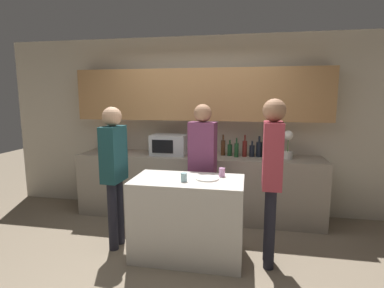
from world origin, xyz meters
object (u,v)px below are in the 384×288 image
(bottle_4, at_px, (252,151))
(bottle_6, at_px, (265,149))
(bottle_2, at_px, (236,150))
(bottle_7, at_px, (271,149))
(cup_0, at_px, (184,177))
(person_center, at_px, (114,165))
(bottle_0, at_px, (223,147))
(person_left, at_px, (202,158))
(bottle_3, at_px, (245,148))
(plate_on_island, at_px, (207,178))
(bottle_5, at_px, (259,149))
(toaster, at_px, (114,147))
(bottle_1, at_px, (230,150))
(microwave, at_px, (169,145))
(person_right, at_px, (272,168))
(potted_plant, at_px, (288,145))
(cup_1, at_px, (222,172))

(bottle_4, xyz_separation_m, bottle_6, (0.19, -0.03, 0.03))
(bottle_2, distance_m, bottle_6, 0.41)
(bottle_2, height_order, bottle_7, bottle_7)
(cup_0, distance_m, person_center, 0.89)
(bottle_0, bearing_deg, person_left, -107.51)
(bottle_3, relative_size, person_left, 0.19)
(bottle_3, distance_m, cup_0, 1.46)
(plate_on_island, relative_size, person_left, 0.15)
(bottle_4, distance_m, cup_0, 1.51)
(bottle_0, height_order, bottle_3, bottle_3)
(bottle_2, xyz_separation_m, bottle_3, (0.11, 0.06, 0.01))
(bottle_5, bearing_deg, bottle_0, 178.81)
(toaster, xyz_separation_m, bottle_1, (1.78, 0.07, -0.00))
(bottle_6, relative_size, bottle_7, 1.05)
(microwave, distance_m, bottle_2, 1.00)
(bottle_7, xyz_separation_m, person_right, (-0.09, -1.27, 0.02))
(toaster, relative_size, bottle_4, 1.13)
(bottle_2, height_order, bottle_6, bottle_6)
(toaster, distance_m, bottle_2, 1.88)
(bottle_0, distance_m, bottle_6, 0.61)
(bottle_4, relative_size, bottle_7, 0.76)
(toaster, height_order, bottle_5, bottle_5)
(bottle_0, bearing_deg, person_center, -134.48)
(person_center, bearing_deg, bottle_3, 131.32)
(plate_on_island, bearing_deg, potted_plant, 49.00)
(bottle_0, height_order, bottle_2, bottle_0)
(plate_on_island, bearing_deg, cup_1, 42.96)
(cup_0, xyz_separation_m, cup_1, (0.38, 0.28, 0.00))
(toaster, distance_m, person_right, 2.58)
(bottle_6, height_order, person_right, person_right)
(bottle_4, distance_m, plate_on_island, 1.28)
(person_left, bearing_deg, plate_on_island, 110.87)
(bottle_0, bearing_deg, toaster, -177.19)
(bottle_2, height_order, plate_on_island, bottle_2)
(bottle_0, relative_size, bottle_7, 1.02)
(bottle_5, bearing_deg, potted_plant, -10.48)
(bottle_6, distance_m, cup_0, 1.58)
(potted_plant, distance_m, bottle_3, 0.60)
(bottle_6, relative_size, cup_0, 3.43)
(bottle_2, xyz_separation_m, bottle_5, (0.32, 0.09, 0.01))
(bottle_5, distance_m, bottle_6, 0.10)
(bottle_2, relative_size, bottle_3, 0.88)
(bottle_5, distance_m, bottle_7, 0.18)
(bottle_4, distance_m, person_center, 1.97)
(bottle_4, height_order, bottle_5, bottle_5)
(bottle_5, relative_size, person_left, 0.18)
(bottle_1, bearing_deg, bottle_6, -5.63)
(toaster, height_order, person_right, person_right)
(bottle_4, height_order, person_left, person_left)
(plate_on_island, bearing_deg, bottle_6, 59.34)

